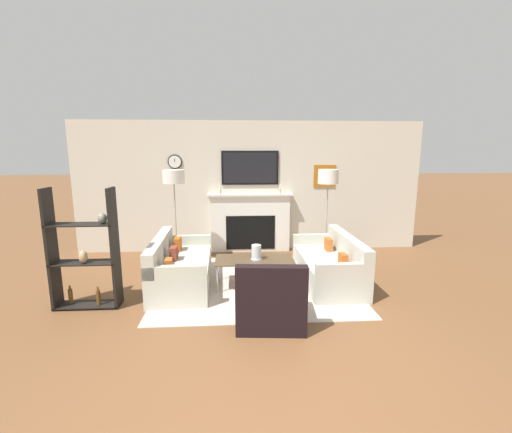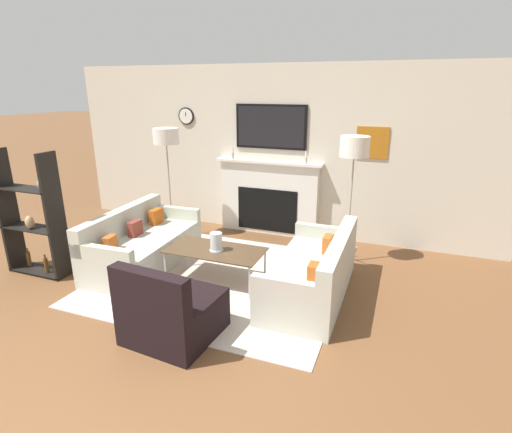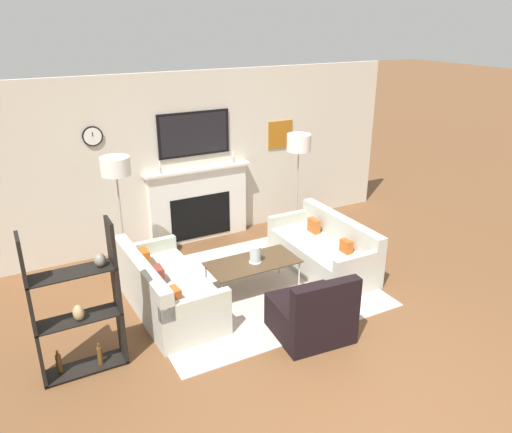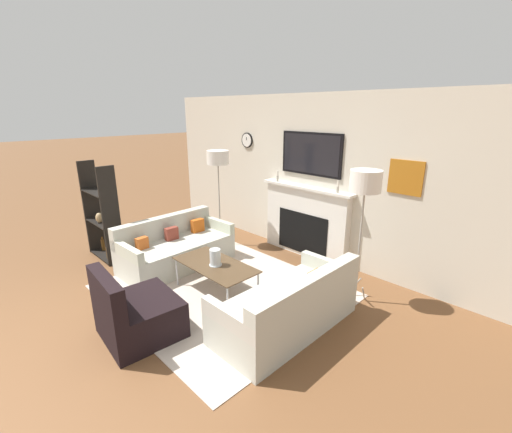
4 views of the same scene
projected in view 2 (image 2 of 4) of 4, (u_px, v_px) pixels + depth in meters
The scene contains 11 objects.
ground_plane at pixel (70, 428), 2.89m from camera, with size 60.00×60.00×0.00m, color brown.
fireplace_wall at pixel (271, 160), 6.49m from camera, with size 7.22×0.28×2.70m.
area_rug at pixel (221, 278), 5.15m from camera, with size 3.01×2.67×0.01m.
couch_left at pixel (142, 246), 5.47m from camera, with size 0.90×1.80×0.77m.
couch_right at pixel (314, 274), 4.66m from camera, with size 0.81×1.78×0.76m.
armchair at pixel (171, 313), 3.87m from camera, with size 0.87×0.85×0.83m.
coffee_table at pixel (215, 251), 4.94m from camera, with size 1.21×0.60×0.44m.
hurricane_candle at pixel (216, 243), 4.88m from camera, with size 0.17×0.17×0.23m.
floor_lamp_left at pixel (166, 138), 6.11m from camera, with size 0.39×0.39×1.76m.
floor_lamp_right at pixel (355, 149), 5.15m from camera, with size 0.38×0.38×1.76m.
shelf_unit at pixel (32, 218), 5.09m from camera, with size 0.85×0.28×1.63m.
Camera 2 is at (2.08, -1.64, 2.37)m, focal length 28.00 mm.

